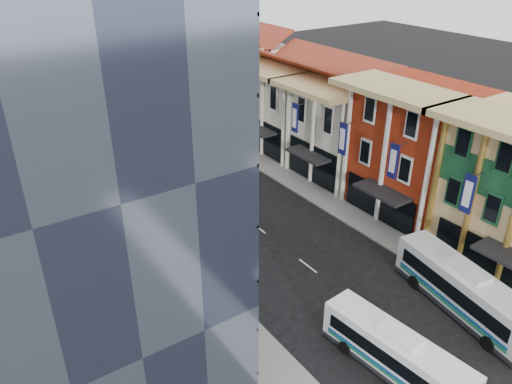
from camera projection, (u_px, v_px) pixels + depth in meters
sidewalk_right at (329, 202)px, 49.12m from camera, size 3.00×90.00×0.15m
sidewalk_left at (173, 258)px, 40.63m from camera, size 3.00×90.00×0.15m
shophouse_red at (416, 150)px, 45.47m from camera, size 8.00×10.00×12.00m
shophouse_cream_near at (343, 130)px, 52.90m from camera, size 8.00×9.00×10.00m
shophouse_cream_mid at (291, 108)px, 59.50m from camera, size 8.00×9.00×10.00m
shophouse_cream_far at (243, 85)px, 66.96m from camera, size 8.00×12.00×11.00m
office_tower at (35, 110)px, 27.30m from camera, size 12.00×26.00×30.00m
office_block_far at (6, 126)px, 48.36m from camera, size 10.00×18.00×14.00m
bus_left_near at (396, 352)px, 29.48m from camera, size 3.18×9.89×3.12m
bus_left_far at (199, 185)px, 48.37m from camera, size 7.28×11.56×3.69m
bus_right at (463, 289)px, 34.37m from camera, size 4.41×11.38×3.56m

